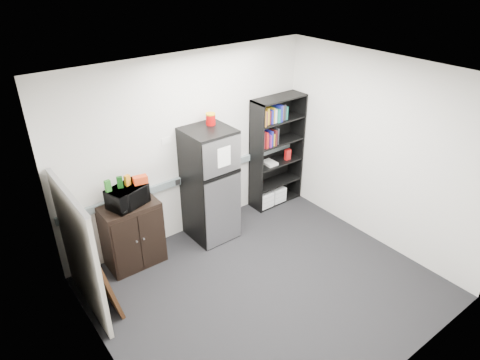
{
  "coord_description": "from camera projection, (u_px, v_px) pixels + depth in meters",
  "views": [
    {
      "loc": [
        -2.81,
        -3.11,
        3.85
      ],
      "look_at": [
        0.27,
        0.9,
        1.11
      ],
      "focal_mm": 32.0,
      "sensor_mm": 36.0,
      "label": 1
    }
  ],
  "objects": [
    {
      "name": "wall_note",
      "position": [
        166.0,
        141.0,
        5.8
      ],
      "size": [
        0.14,
        0.0,
        0.1
      ],
      "primitive_type": "cube",
      "color": "white",
      "rests_on": "wall_back"
    },
    {
      "name": "ceiling",
      "position": [
        274.0,
        81.0,
        4.22
      ],
      "size": [
        4.0,
        3.5,
        0.02
      ],
      "primitive_type": "cube",
      "color": "white",
      "rests_on": "wall_back"
    },
    {
      "name": "microwave",
      "position": [
        127.0,
        196.0,
        5.45
      ],
      "size": [
        0.56,
        0.46,
        0.27
      ],
      "primitive_type": "imported",
      "rotation": [
        0.0,
        0.0,
        0.31
      ],
      "color": "black",
      "rests_on": "cabinet"
    },
    {
      "name": "framed_poster",
      "position": [
        98.0,
        272.0,
        5.03
      ],
      "size": [
        0.24,
        0.77,
        0.99
      ],
      "rotation": [
        0.0,
        -0.2,
        0.0
      ],
      "color": "#32180D",
      "rests_on": "floor"
    },
    {
      "name": "bookshelf",
      "position": [
        276.0,
        150.0,
        6.95
      ],
      "size": [
        0.9,
        0.34,
        1.85
      ],
      "color": "black",
      "rests_on": "floor"
    },
    {
      "name": "cubicle_partition",
      "position": [
        79.0,
        252.0,
        4.86
      ],
      "size": [
        0.06,
        1.3,
        1.62
      ],
      "color": "#A09B8E",
      "rests_on": "floor"
    },
    {
      "name": "cabinet",
      "position": [
        132.0,
        234.0,
        5.75
      ],
      "size": [
        0.75,
        0.5,
        0.93
      ],
      "color": "black",
      "rests_on": "floor"
    },
    {
      "name": "electrical_raceway",
      "position": [
        192.0,
        177.0,
        6.28
      ],
      "size": [
        3.92,
        0.05,
        0.1
      ],
      "primitive_type": "cube",
      "color": "gray",
      "rests_on": "wall_back"
    },
    {
      "name": "snack_bag",
      "position": [
        140.0,
        180.0,
        5.46
      ],
      "size": [
        0.19,
        0.13,
        0.1
      ],
      "primitive_type": "cube",
      "rotation": [
        0.0,
        0.0,
        -0.18
      ],
      "color": "red",
      "rests_on": "microwave"
    },
    {
      "name": "wall_back",
      "position": [
        189.0,
        148.0,
        6.09
      ],
      "size": [
        4.0,
        0.02,
        2.7
      ],
      "primitive_type": "cube",
      "color": "silver",
      "rests_on": "floor"
    },
    {
      "name": "refrigerator",
      "position": [
        210.0,
        185.0,
        6.16
      ],
      "size": [
        0.65,
        0.67,
        1.71
      ],
      "rotation": [
        0.0,
        0.0,
        0.01
      ],
      "color": "black",
      "rests_on": "floor"
    },
    {
      "name": "wall_right",
      "position": [
        378.0,
        153.0,
        5.94
      ],
      "size": [
        0.02,
        3.5,
        2.7
      ],
      "primitive_type": "cube",
      "color": "silver",
      "rests_on": "floor"
    },
    {
      "name": "snack_box_c",
      "position": [
        127.0,
        180.0,
        5.4
      ],
      "size": [
        0.08,
        0.07,
        0.14
      ],
      "primitive_type": "cube",
      "rotation": [
        0.0,
        0.0,
        0.29
      ],
      "color": "orange",
      "rests_on": "microwave"
    },
    {
      "name": "coffee_can",
      "position": [
        211.0,
        118.0,
        5.87
      ],
      "size": [
        0.14,
        0.14,
        0.18
      ],
      "color": "#A90707",
      "rests_on": "refrigerator"
    },
    {
      "name": "wall_left",
      "position": [
        99.0,
        268.0,
        3.8
      ],
      "size": [
        0.02,
        3.5,
        2.7
      ],
      "primitive_type": "cube",
      "color": "silver",
      "rests_on": "floor"
    },
    {
      "name": "snack_box_a",
      "position": [
        108.0,
        186.0,
        5.26
      ],
      "size": [
        0.07,
        0.05,
        0.15
      ],
      "primitive_type": "cube",
      "rotation": [
        0.0,
        0.0,
        0.07
      ],
      "color": "#20611B",
      "rests_on": "microwave"
    },
    {
      "name": "floor",
      "position": [
        266.0,
        288.0,
        5.51
      ],
      "size": [
        4.0,
        4.0,
        0.0
      ],
      "primitive_type": "plane",
      "color": "black",
      "rests_on": "ground"
    },
    {
      "name": "snack_box_b",
      "position": [
        120.0,
        182.0,
        5.34
      ],
      "size": [
        0.08,
        0.07,
        0.15
      ],
      "primitive_type": "cube",
      "rotation": [
        0.0,
        0.0,
        -0.3
      ],
      "color": "#0C380D",
      "rests_on": "microwave"
    }
  ]
}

